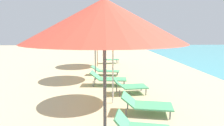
{
  "coord_description": "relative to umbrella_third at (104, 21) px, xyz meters",
  "views": [
    {
      "loc": [
        -0.83,
        4.0,
        2.34
      ],
      "look_at": [
        -0.51,
        10.14,
        1.39
      ],
      "focal_mm": 32.48,
      "sensor_mm": 36.0,
      "label": 1
    }
  ],
  "objects": [
    {
      "name": "umbrella_farthest",
      "position": [
        -0.34,
        10.75,
        -0.07
      ],
      "size": [
        2.55,
        2.55,
        2.72
      ],
      "color": "olive",
      "rests_on": "ground"
    },
    {
      "name": "lounger_fourth_inland",
      "position": [
        1.22,
        2.57,
        -2.2
      ],
      "size": [
        1.55,
        0.97,
        0.57
      ],
      "rotation": [
        0.0,
        0.0,
        -0.2
      ],
      "color": "#4CA572",
      "rests_on": "ground"
    },
    {
      "name": "umbrella_fourth",
      "position": [
        0.32,
        3.5,
        -0.27
      ],
      "size": [
        2.14,
        2.14,
        2.57
      ],
      "color": "silver",
      "rests_on": "ground"
    },
    {
      "name": "lounger_farthest_shoreside",
      "position": [
        0.59,
        12.04,
        -2.16
      ],
      "size": [
        1.27,
        0.75,
        0.63
      ],
      "rotation": [
        0.0,
        0.0,
        0.14
      ],
      "color": "#4CA572",
      "rests_on": "ground"
    },
    {
      "name": "lounger_fifth_shoreside",
      "position": [
        0.13,
        7.88,
        -2.22
      ],
      "size": [
        1.61,
        0.81,
        0.52
      ],
      "rotation": [
        0.0,
        0.0,
        -0.17
      ],
      "color": "#4CA572",
      "rests_on": "ground"
    },
    {
      "name": "umbrella_third",
      "position": [
        0.0,
        0.0,
        0.0
      ],
      "size": [
        2.32,
        2.32,
        2.87
      ],
      "color": "#4C4C51",
      "rests_on": "ground"
    },
    {
      "name": "umbrella_fifth",
      "position": [
        -0.35,
        6.82,
        0.07
      ],
      "size": [
        2.24,
        2.24,
        2.92
      ],
      "color": "#4C4C51",
      "rests_on": "ground"
    },
    {
      "name": "lounger_fourth_shoreside",
      "position": [
        1.02,
        4.5,
        -2.19
      ],
      "size": [
        1.33,
        0.83,
        0.54
      ],
      "rotation": [
        0.0,
        0.0,
        0.12
      ],
      "color": "#4CA572",
      "rests_on": "ground"
    },
    {
      "name": "lounger_fifth_inland",
      "position": [
        0.22,
        5.74,
        -2.16
      ],
      "size": [
        1.64,
        0.81,
        0.63
      ],
      "rotation": [
        0.0,
        0.0,
        -0.09
      ],
      "color": "#4CA572",
      "rests_on": "ground"
    }
  ]
}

